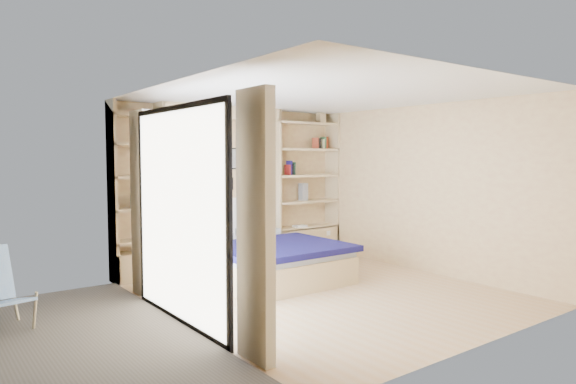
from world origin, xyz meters
TOP-DOWN VIEW (x-y plane):
  - ground at (0.00, 0.00)m, footprint 4.50×4.50m
  - room_shell at (-0.39, 1.52)m, footprint 4.50×4.50m
  - bed at (-0.19, 1.13)m, footprint 1.81×2.23m
  - photo_gallery at (-0.45, 2.22)m, footprint 1.48×0.02m
  - reading_lamps at (-0.30, 2.00)m, footprint 1.92×0.12m
  - shelf_decor at (1.20, 2.07)m, footprint 3.52×0.23m
  - deck at (-3.60, 0.00)m, footprint 3.20×4.00m

SIDE VIEW (x-z plane):
  - ground at x=0.00m, z-range 0.00..0.00m
  - deck at x=-3.60m, z-range -0.03..0.03m
  - bed at x=-0.19m, z-range -0.25..0.82m
  - room_shell at x=-0.39m, z-range -1.17..3.33m
  - reading_lamps at x=-0.30m, z-range 1.03..1.17m
  - photo_gallery at x=-0.45m, z-range 1.19..2.01m
  - shelf_decor at x=1.20m, z-range 0.69..2.72m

